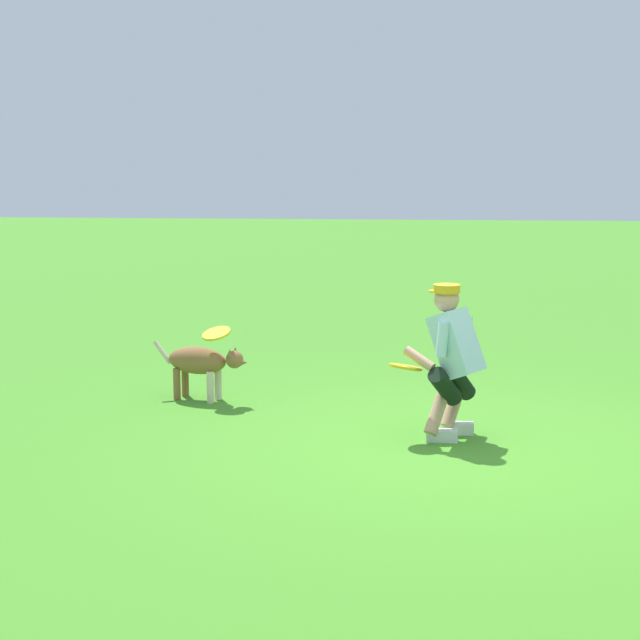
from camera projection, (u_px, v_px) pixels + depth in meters
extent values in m
plane|color=#448C26|center=(443.00, 448.00, 7.99)|extent=(60.00, 60.00, 0.00)
cube|color=silver|center=(458.00, 428.00, 8.39)|extent=(0.26, 0.10, 0.10)
cylinder|color=tan|center=(453.00, 406.00, 8.39)|extent=(0.25, 0.32, 0.37)
cylinder|color=black|center=(459.00, 381.00, 8.30)|extent=(0.34, 0.42, 0.37)
cube|color=silver|center=(442.00, 436.00, 8.17)|extent=(0.26, 0.10, 0.10)
cylinder|color=tan|center=(437.00, 412.00, 8.17)|extent=(0.25, 0.32, 0.37)
cylinder|color=black|center=(445.00, 386.00, 8.12)|extent=(0.34, 0.42, 0.37)
cube|color=#ACD3E0|center=(456.00, 344.00, 8.14)|extent=(0.52, 0.50, 0.58)
cylinder|color=#ACD3E0|center=(466.00, 333.00, 8.30)|extent=(0.15, 0.16, 0.29)
cylinder|color=#ACD3E0|center=(442.00, 340.00, 7.98)|extent=(0.15, 0.16, 0.29)
cylinder|color=tan|center=(419.00, 359.00, 8.11)|extent=(0.29, 0.22, 0.19)
cylinder|color=tan|center=(462.00, 350.00, 8.36)|extent=(0.14, 0.17, 0.27)
sphere|color=tan|center=(447.00, 299.00, 8.14)|extent=(0.21, 0.21, 0.21)
cylinder|color=gold|center=(447.00, 289.00, 8.12)|extent=(0.22, 0.22, 0.07)
cylinder|color=gold|center=(436.00, 291.00, 8.19)|extent=(0.12, 0.12, 0.02)
ellipsoid|color=olive|center=(197.00, 360.00, 9.54)|extent=(0.67, 0.43, 0.27)
ellipsoid|color=beige|center=(213.00, 364.00, 9.48)|extent=(0.13, 0.19, 0.16)
sphere|color=olive|center=(235.00, 360.00, 9.38)|extent=(0.17, 0.17, 0.17)
cone|color=olive|center=(243.00, 362.00, 9.35)|extent=(0.11, 0.11, 0.09)
cone|color=olive|center=(230.00, 353.00, 9.32)|extent=(0.06, 0.06, 0.07)
cone|color=olive|center=(235.00, 351.00, 9.42)|extent=(0.06, 0.06, 0.07)
cylinder|color=beige|center=(210.00, 387.00, 9.43)|extent=(0.09, 0.09, 0.31)
cylinder|color=beige|center=(218.00, 384.00, 9.58)|extent=(0.09, 0.09, 0.31)
cylinder|color=olive|center=(177.00, 384.00, 9.57)|extent=(0.09, 0.09, 0.31)
cylinder|color=olive|center=(185.00, 381.00, 9.72)|extent=(0.09, 0.09, 0.31)
cylinder|color=beige|center=(162.00, 352.00, 9.68)|extent=(0.20, 0.10, 0.23)
cylinder|color=yellow|center=(216.00, 333.00, 9.38)|extent=(0.34, 0.33, 0.15)
cylinder|color=yellow|center=(406.00, 367.00, 8.18)|extent=(0.36, 0.36, 0.09)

